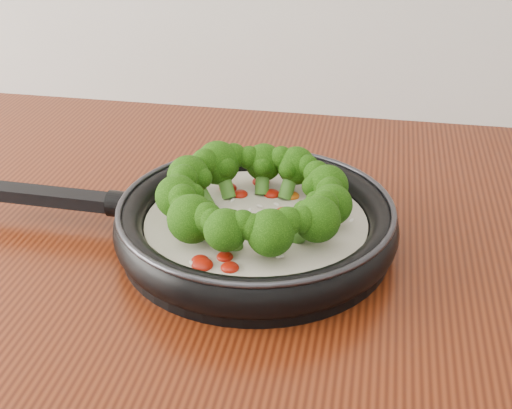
# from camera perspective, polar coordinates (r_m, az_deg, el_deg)

# --- Properties ---
(skillet) EXTENTS (0.48, 0.31, 0.09)m
(skillet) POSITION_cam_1_polar(r_m,az_deg,el_deg) (0.72, -0.29, -1.07)
(skillet) COLOR black
(skillet) RESTS_ON counter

